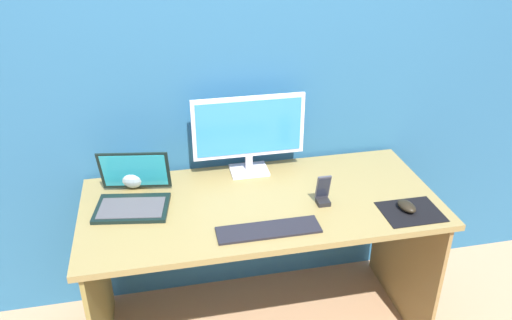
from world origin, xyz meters
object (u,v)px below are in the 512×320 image
at_px(laptop, 133,195).
at_px(monitor, 249,131).
at_px(phone_in_dock, 323,194).
at_px(mouse, 407,206).
at_px(fishbowl, 134,172).
at_px(keyboard_external, 268,230).

bearing_deg(laptop, monitor, 18.47).
bearing_deg(monitor, laptop, -161.53).
height_order(laptop, phone_in_dock, laptop).
bearing_deg(laptop, mouse, -14.19).
bearing_deg(fishbowl, keyboard_external, -42.34).
height_order(monitor, mouse, monitor).
height_order(keyboard_external, phone_in_dock, phone_in_dock).
relative_size(keyboard_external, mouse, 4.20).
height_order(laptop, keyboard_external, laptop).
relative_size(monitor, fishbowl, 3.50).
distance_m(monitor, mouse, 0.78).
bearing_deg(mouse, fishbowl, 147.18).
bearing_deg(laptop, keyboard_external, -30.59).
relative_size(laptop, phone_in_dock, 2.51).
distance_m(monitor, fishbowl, 0.56).
height_order(monitor, keyboard_external, monitor).
distance_m(fishbowl, keyboard_external, 0.71).
relative_size(fishbowl, keyboard_external, 0.36).
bearing_deg(monitor, keyboard_external, -92.44).
distance_m(monitor, phone_in_dock, 0.46).
bearing_deg(laptop, fishbowl, 87.97).
distance_m(laptop, fishbowl, 0.17).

